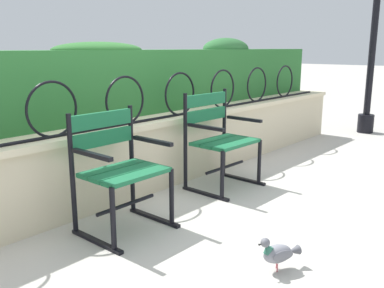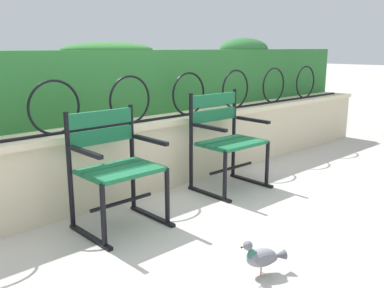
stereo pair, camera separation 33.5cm
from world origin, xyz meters
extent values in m
plane|color=#BCB7AD|center=(0.00, 0.00, 0.00)|extent=(60.00, 60.00, 0.00)
cube|color=beige|center=(0.00, 0.77, 0.30)|extent=(7.27, 0.35, 0.60)
cube|color=beige|center=(0.00, 0.77, 0.62)|extent=(7.27, 0.41, 0.05)
cylinder|color=black|center=(0.00, 0.69, 0.66)|extent=(6.74, 0.02, 0.02)
torus|color=black|center=(-0.83, 0.69, 0.86)|extent=(0.42, 0.02, 0.42)
torus|color=black|center=(-0.14, 0.69, 0.86)|extent=(0.42, 0.02, 0.42)
torus|color=black|center=(0.54, 0.69, 0.86)|extent=(0.42, 0.02, 0.42)
torus|color=black|center=(1.23, 0.69, 0.86)|extent=(0.42, 0.02, 0.42)
torus|color=black|center=(1.92, 0.69, 0.86)|extent=(0.42, 0.02, 0.42)
torus|color=black|center=(2.61, 0.69, 0.86)|extent=(0.42, 0.02, 0.42)
cube|color=#2D7033|center=(0.00, 1.17, 0.96)|extent=(7.13, 0.46, 0.62)
ellipsoid|color=#2C662C|center=(-0.02, 1.17, 1.27)|extent=(0.98, 0.41, 0.15)
ellipsoid|color=#2F6A35|center=(1.94, 1.17, 1.27)|extent=(0.80, 0.41, 0.28)
cube|color=#19663D|center=(-0.62, 0.02, 0.44)|extent=(0.54, 0.13, 0.03)
cube|color=#19663D|center=(-0.62, 0.16, 0.44)|extent=(0.54, 0.13, 0.03)
cube|color=#19663D|center=(-0.62, 0.30, 0.44)|extent=(0.54, 0.13, 0.03)
cube|color=#19663D|center=(-0.62, 0.40, 0.79)|extent=(0.54, 0.03, 0.11)
cube|color=#19663D|center=(-0.62, 0.40, 0.65)|extent=(0.54, 0.03, 0.11)
cylinder|color=black|center=(-0.35, 0.40, 0.43)|extent=(0.04, 0.04, 0.86)
cylinder|color=black|center=(-0.35, -0.03, 0.22)|extent=(0.04, 0.04, 0.44)
cube|color=black|center=(-0.35, 0.16, 0.01)|extent=(0.04, 0.52, 0.02)
cube|color=black|center=(-0.35, 0.16, 0.62)|extent=(0.04, 0.40, 0.03)
cylinder|color=black|center=(-0.89, 0.40, 0.43)|extent=(0.04, 0.04, 0.86)
cylinder|color=black|center=(-0.89, -0.03, 0.22)|extent=(0.04, 0.04, 0.44)
cube|color=black|center=(-0.89, 0.16, 0.01)|extent=(0.04, 0.52, 0.02)
cube|color=black|center=(-0.89, 0.16, 0.62)|extent=(0.04, 0.40, 0.03)
cylinder|color=black|center=(-0.62, 0.16, 0.20)|extent=(0.52, 0.03, 0.03)
cube|color=#19663D|center=(0.63, 0.06, 0.44)|extent=(0.58, 0.14, 0.03)
cube|color=#19663D|center=(0.63, 0.20, 0.44)|extent=(0.58, 0.14, 0.03)
cube|color=#19663D|center=(0.63, 0.34, 0.44)|extent=(0.58, 0.14, 0.03)
cube|color=#19663D|center=(0.63, 0.44, 0.82)|extent=(0.58, 0.04, 0.11)
cube|color=#19663D|center=(0.63, 0.44, 0.67)|extent=(0.58, 0.04, 0.11)
cylinder|color=black|center=(0.92, 0.44, 0.45)|extent=(0.04, 0.04, 0.90)
cylinder|color=black|center=(0.92, 0.01, 0.22)|extent=(0.04, 0.04, 0.44)
cube|color=black|center=(0.92, 0.20, 0.01)|extent=(0.05, 0.52, 0.02)
cube|color=black|center=(0.92, 0.20, 0.62)|extent=(0.04, 0.40, 0.03)
cylinder|color=black|center=(0.34, 0.45, 0.45)|extent=(0.04, 0.04, 0.90)
cylinder|color=black|center=(0.34, 0.02, 0.22)|extent=(0.04, 0.04, 0.44)
cube|color=black|center=(0.34, 0.21, 0.01)|extent=(0.05, 0.52, 0.02)
cube|color=black|center=(0.34, 0.21, 0.62)|extent=(0.04, 0.40, 0.03)
cylinder|color=black|center=(0.63, 0.20, 0.20)|extent=(0.55, 0.04, 0.03)
ellipsoid|color=gray|center=(-0.41, -0.95, 0.11)|extent=(0.21, 0.17, 0.11)
cylinder|color=#2D6B56|center=(-0.47, -0.92, 0.14)|extent=(0.07, 0.07, 0.06)
sphere|color=slate|center=(-0.49, -0.91, 0.20)|extent=(0.06, 0.06, 0.06)
cone|color=black|center=(-0.52, -0.90, 0.19)|extent=(0.03, 0.02, 0.01)
cone|color=#595960|center=(-0.30, -1.00, 0.10)|extent=(0.10, 0.09, 0.06)
ellipsoid|color=slate|center=(-0.42, -0.99, 0.11)|extent=(0.14, 0.08, 0.07)
ellipsoid|color=slate|center=(-0.38, -0.91, 0.11)|extent=(0.14, 0.08, 0.07)
cylinder|color=#C6515B|center=(-0.42, -0.96, 0.03)|extent=(0.01, 0.01, 0.05)
cylinder|color=#C6515B|center=(-0.39, -0.93, 0.03)|extent=(0.01, 0.01, 0.05)
camera|label=1|loc=(-2.48, -2.06, 1.30)|focal=39.68mm
camera|label=2|loc=(-2.25, -2.31, 1.30)|focal=39.68mm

